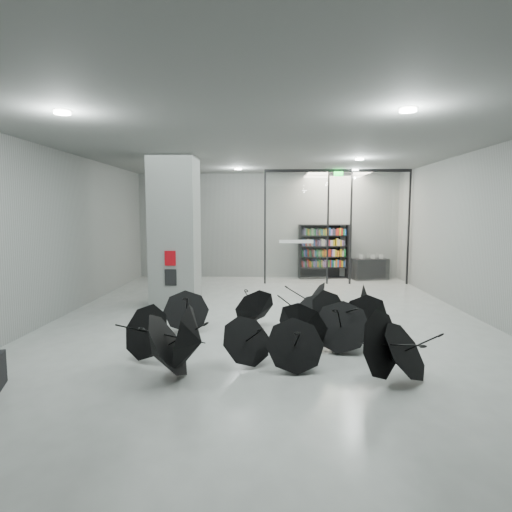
{
  "coord_description": "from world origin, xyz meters",
  "views": [
    {
      "loc": [
        0.01,
        -9.19,
        2.52
      ],
      "look_at": [
        -0.3,
        1.5,
        1.4
      ],
      "focal_mm": 29.32,
      "sensor_mm": 36.0,
      "label": 1
    }
  ],
  "objects_px": {
    "column": "(175,232)",
    "shop_counter": "(370,269)",
    "bookshelf": "(324,251)",
    "umbrella_cluster": "(286,333)"
  },
  "relations": [
    {
      "from": "column",
      "to": "shop_counter",
      "type": "distance_m",
      "value": 7.94
    },
    {
      "from": "bookshelf",
      "to": "shop_counter",
      "type": "relative_size",
      "value": 1.56
    },
    {
      "from": "shop_counter",
      "to": "umbrella_cluster",
      "type": "height_order",
      "value": "umbrella_cluster"
    },
    {
      "from": "bookshelf",
      "to": "shop_counter",
      "type": "distance_m",
      "value": 1.84
    },
    {
      "from": "bookshelf",
      "to": "umbrella_cluster",
      "type": "bearing_deg",
      "value": -110.91
    },
    {
      "from": "bookshelf",
      "to": "shop_counter",
      "type": "xyz_separation_m",
      "value": [
        1.71,
        -0.26,
        -0.63
      ]
    },
    {
      "from": "column",
      "to": "umbrella_cluster",
      "type": "relative_size",
      "value": 0.74
    },
    {
      "from": "bookshelf",
      "to": "shop_counter",
      "type": "bearing_deg",
      "value": -17.55
    },
    {
      "from": "shop_counter",
      "to": "umbrella_cluster",
      "type": "relative_size",
      "value": 0.25
    },
    {
      "from": "column",
      "to": "umbrella_cluster",
      "type": "xyz_separation_m",
      "value": [
        2.85,
        -3.69,
        -1.68
      ]
    }
  ]
}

